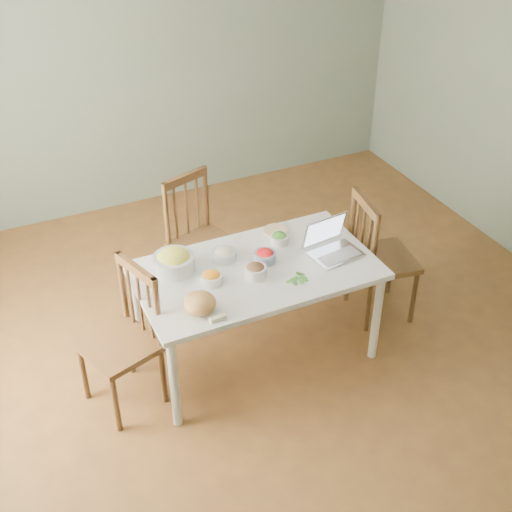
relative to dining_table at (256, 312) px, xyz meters
name	(u,v)px	position (x,y,z in m)	size (l,w,h in m)	color
floor	(269,346)	(0.12, 0.02, -0.38)	(5.00, 5.00, 0.00)	#57361C
wall_back	(150,65)	(0.12, 2.52, 0.97)	(5.00, 0.00, 2.70)	#5F6F5C
dining_table	(256,312)	(0.00, 0.00, 0.00)	(1.62, 0.91, 0.76)	white
chair_far	(204,242)	(-0.07, 0.79, 0.14)	(0.46, 0.43, 1.03)	#3F1F0F
chair_left	(118,343)	(-0.99, -0.05, 0.13)	(0.45, 0.43, 1.02)	#3F1F0F
chair_right	(384,256)	(1.08, 0.03, 0.14)	(0.46, 0.44, 1.04)	#3F1F0F
bread_boule	(200,303)	(-0.50, -0.27, 0.44)	(0.20, 0.20, 0.13)	#B07241
butter_stick	(218,318)	(-0.44, -0.39, 0.39)	(0.10, 0.03, 0.03)	beige
bowl_squash	(174,261)	(-0.50, 0.21, 0.46)	(0.27, 0.27, 0.16)	gold
bowl_carrot	(211,278)	(-0.33, -0.02, 0.42)	(0.14, 0.14, 0.08)	#CE7100
bowl_onion	(224,254)	(-0.15, 0.18, 0.42)	(0.16, 0.16, 0.09)	beige
bowl_mushroom	(256,271)	(-0.04, -0.09, 0.43)	(0.15, 0.15, 0.10)	#4A3421
bowl_redpep	(265,256)	(0.09, 0.05, 0.42)	(0.15, 0.15, 0.09)	red
bowl_broccoli	(279,238)	(0.28, 0.21, 0.42)	(0.13, 0.13, 0.08)	#1D5618
flatbread	(276,231)	(0.32, 0.35, 0.39)	(0.18, 0.18, 0.02)	beige
basil_bunch	(296,278)	(0.19, -0.23, 0.39)	(0.18, 0.18, 0.02)	#1B5B10
laptop	(337,241)	(0.56, -0.10, 0.50)	(0.34, 0.29, 0.24)	silver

